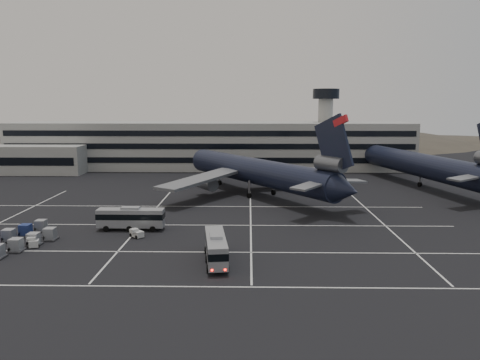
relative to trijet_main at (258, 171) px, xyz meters
name	(u,v)px	position (x,y,z in m)	size (l,w,h in m)	color
ground	(174,232)	(-13.55, -29.23, -5.25)	(260.00, 260.00, 0.00)	black
lane_markings	(181,230)	(-12.60, -28.51, -5.24)	(90.00, 55.62, 0.01)	silver
terminal	(201,146)	(-16.50, 41.91, 1.68)	(125.00, 26.00, 24.00)	gray
hills	(261,165)	(4.44, 140.77, -17.32)	(352.00, 180.00, 44.00)	#38332B
trijet_main	(258,171)	(0.00, 0.00, 0.00)	(40.29, 50.34, 18.08)	black
trijet_far	(423,165)	(39.25, 10.44, 0.18)	(21.57, 57.23, 18.08)	black
bus_near	(216,247)	(-5.99, -43.14, -3.24)	(3.70, 10.63, 3.67)	gray
bus_far	(131,217)	(-20.46, -28.26, -3.23)	(10.49, 2.72, 3.70)	gray
tug_a	(34,242)	(-31.79, -37.21, -4.60)	(1.99, 2.56, 1.46)	#B8B8B3
tug_b	(137,233)	(-18.51, -32.42, -4.64)	(2.42, 2.43, 1.38)	#B8B8B3
uld_cluster	(16,238)	(-34.83, -36.31, -4.36)	(10.55, 15.49, 1.82)	#2D2D30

